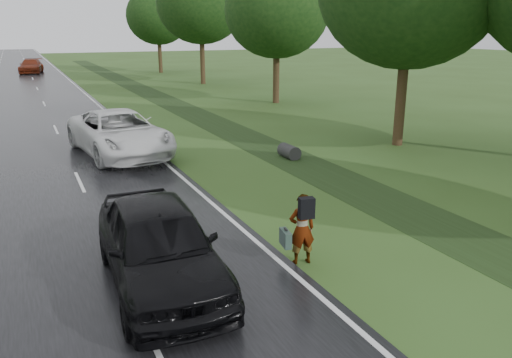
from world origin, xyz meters
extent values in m
cube|color=silver|center=(6.75, 45.00, 0.04)|extent=(0.12, 180.00, 0.01)
cube|color=black|center=(11.50, 20.00, 0.00)|extent=(2.20, 120.00, 0.01)
cylinder|color=#2D2D2D|center=(11.50, 10.00, 0.25)|extent=(0.56, 1.00, 0.56)
cylinder|color=#3C2F18|center=(17.00, 10.00, 1.92)|extent=(0.44, 0.44, 3.84)
cylinder|color=#3C2F18|center=(18.20, 24.00, 1.76)|extent=(0.44, 0.44, 3.52)
ellipsoid|color=black|center=(18.20, 24.00, 6.14)|extent=(7.00, 7.00, 6.30)
cylinder|color=#3C2F18|center=(17.80, 38.00, 2.08)|extent=(0.44, 0.44, 4.16)
ellipsoid|color=black|center=(17.80, 38.00, 7.16)|extent=(8.00, 8.00, 7.20)
cylinder|color=#3C2F18|center=(17.50, 52.00, 1.84)|extent=(0.44, 0.44, 3.68)
ellipsoid|color=black|center=(17.50, 52.00, 6.38)|extent=(7.20, 7.20, 6.48)
imported|color=#A5998C|center=(7.20, 1.68, 0.80)|extent=(0.64, 0.48, 1.60)
cube|color=black|center=(7.16, 1.45, 1.36)|extent=(0.35, 0.24, 0.45)
cube|color=#30473E|center=(6.88, 1.83, 0.59)|extent=(0.22, 0.47, 0.36)
cube|color=black|center=(6.88, 1.83, 0.80)|extent=(0.07, 0.15, 0.03)
imported|color=silver|center=(5.50, 13.32, 0.92)|extent=(3.69, 6.65, 1.76)
imported|color=black|center=(4.14, 2.00, 0.90)|extent=(2.24, 5.12, 1.72)
imported|color=maroon|center=(3.70, 57.31, 0.83)|extent=(3.11, 5.75, 1.58)
camera|label=1|loc=(2.02, -6.94, 4.95)|focal=35.00mm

